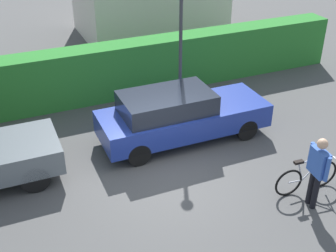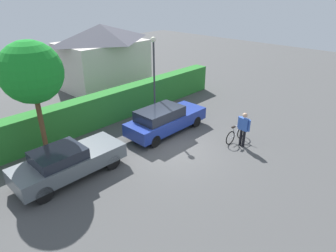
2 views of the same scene
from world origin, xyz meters
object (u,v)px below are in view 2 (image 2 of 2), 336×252
parked_car_far (165,119)px  tree_kerbside (31,73)px  street_lamp (154,70)px  bicycle (236,134)px  person_rider (244,127)px  parked_car_near (68,161)px

parked_car_far → tree_kerbside: tree_kerbside is taller
street_lamp → parked_car_far: bearing=-115.2°
bicycle → person_rider: 0.80m
parked_car_near → person_rider: person_rider is taller
bicycle → tree_kerbside: 9.57m
parked_car_far → street_lamp: size_ratio=0.98×
parked_car_near → bicycle: bearing=-24.0°
parked_car_far → person_rider: (1.52, -3.69, 0.25)m
street_lamp → tree_kerbside: tree_kerbside is taller
person_rider → street_lamp: street_lamp is taller
person_rider → tree_kerbside: (-6.98, 5.71, 2.90)m
parked_car_near → parked_car_far: parked_car_far is taller
parked_car_far → street_lamp: 2.75m
street_lamp → tree_kerbside: size_ratio=0.90×
bicycle → parked_car_near: bearing=156.0°
parked_car_far → tree_kerbside: bearing=159.7°
bicycle → street_lamp: size_ratio=0.35×
person_rider → street_lamp: size_ratio=0.37×
parked_car_far → person_rider: bearing=-67.6°
parked_car_near → person_rider: bearing=-27.6°
parked_car_far → street_lamp: street_lamp is taller
parked_car_near → tree_kerbside: 3.78m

